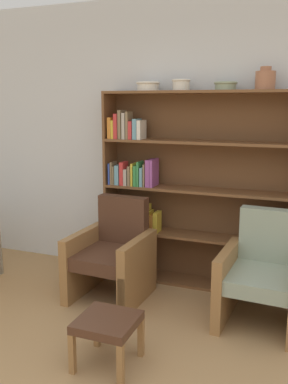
# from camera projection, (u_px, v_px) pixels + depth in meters

# --- Properties ---
(wall_back) EXTENTS (12.00, 0.06, 2.75)m
(wall_back) POSITION_uv_depth(u_px,v_px,m) (214.00, 143.00, 4.10)
(wall_back) COLOR silver
(wall_back) RESTS_ON ground
(bookshelf) EXTENTS (1.88, 0.30, 1.87)m
(bookshelf) POSITION_uv_depth(u_px,v_px,m) (182.00, 192.00, 4.14)
(bookshelf) COLOR brown
(bookshelf) RESTS_ON ground
(bowl_stoneware) EXTENTS (0.23, 0.23, 0.09)m
(bowl_stoneware) POSITION_uv_depth(u_px,v_px,m) (148.00, 86.00, 4.04)
(bowl_stoneware) COLOR silver
(bowl_stoneware) RESTS_ON bookshelf
(bowl_terracotta) EXTENTS (0.17, 0.17, 0.10)m
(bowl_terracotta) POSITION_uv_depth(u_px,v_px,m) (181.00, 84.00, 3.92)
(bowl_terracotta) COLOR silver
(bowl_terracotta) RESTS_ON bookshelf
(bowl_olive) EXTENTS (0.21, 0.21, 0.07)m
(bowl_olive) POSITION_uv_depth(u_px,v_px,m) (226.00, 85.00, 3.78)
(bowl_olive) COLOR gray
(bowl_olive) RESTS_ON bookshelf
(vase_tall) EXTENTS (0.17, 0.17, 0.19)m
(vase_tall) POSITION_uv_depth(u_px,v_px,m) (265.00, 80.00, 3.65)
(vase_tall) COLOR #A36647
(vase_tall) RESTS_ON bookshelf
(armchair_leather) EXTENTS (0.67, 0.71, 0.90)m
(armchair_leather) POSITION_uv_depth(u_px,v_px,m) (113.00, 255.00, 3.92)
(armchair_leather) COLOR olive
(armchair_leather) RESTS_ON ground
(armchair_cushioned) EXTENTS (0.67, 0.71, 0.90)m
(armchair_cushioned) POSITION_uv_depth(u_px,v_px,m) (263.00, 276.00, 3.45)
(armchair_cushioned) COLOR olive
(armchair_cushioned) RESTS_ON ground
(footstool) EXTENTS (0.39, 0.39, 0.34)m
(footstool) POSITION_uv_depth(u_px,v_px,m) (107.00, 326.00, 2.88)
(footstool) COLOR olive
(footstool) RESTS_ON ground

